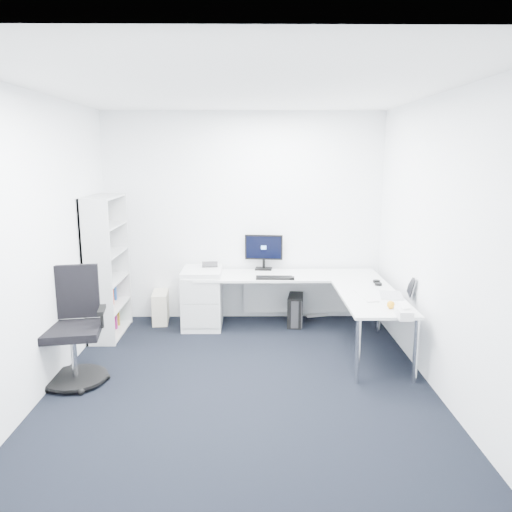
{
  "coord_description": "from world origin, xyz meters",
  "views": [
    {
      "loc": [
        0.09,
        -4.38,
        2.15
      ],
      "look_at": [
        0.15,
        1.05,
        1.05
      ],
      "focal_mm": 35.0,
      "sensor_mm": 36.0,
      "label": 1
    }
  ],
  "objects_px": {
    "l_desk": "(289,308)",
    "bookshelf": "(107,267)",
    "laptop": "(392,285)",
    "monitor": "(264,252)",
    "task_chair": "(72,328)"
  },
  "relations": [
    {
      "from": "l_desk",
      "to": "laptop",
      "type": "bearing_deg",
      "value": -33.04
    },
    {
      "from": "l_desk",
      "to": "monitor",
      "type": "xyz_separation_m",
      "value": [
        -0.29,
        0.61,
        0.57
      ]
    },
    {
      "from": "monitor",
      "to": "laptop",
      "type": "relative_size",
      "value": 1.46
    },
    {
      "from": "monitor",
      "to": "laptop",
      "type": "distance_m",
      "value": 1.85
    },
    {
      "from": "monitor",
      "to": "laptop",
      "type": "height_order",
      "value": "monitor"
    },
    {
      "from": "l_desk",
      "to": "laptop",
      "type": "distance_m",
      "value": 1.32
    },
    {
      "from": "bookshelf",
      "to": "laptop",
      "type": "relative_size",
      "value": 5.0
    },
    {
      "from": "l_desk",
      "to": "bookshelf",
      "type": "height_order",
      "value": "bookshelf"
    },
    {
      "from": "l_desk",
      "to": "laptop",
      "type": "xyz_separation_m",
      "value": [
        1.04,
        -0.68,
        0.46
      ]
    },
    {
      "from": "l_desk",
      "to": "bookshelf",
      "type": "distance_m",
      "value": 2.23
    },
    {
      "from": "l_desk",
      "to": "monitor",
      "type": "height_order",
      "value": "monitor"
    },
    {
      "from": "bookshelf",
      "to": "monitor",
      "type": "height_order",
      "value": "bookshelf"
    },
    {
      "from": "l_desk",
      "to": "task_chair",
      "type": "relative_size",
      "value": 2.08
    },
    {
      "from": "task_chair",
      "to": "monitor",
      "type": "height_order",
      "value": "monitor"
    },
    {
      "from": "bookshelf",
      "to": "l_desk",
      "type": "bearing_deg",
      "value": -1.32
    }
  ]
}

